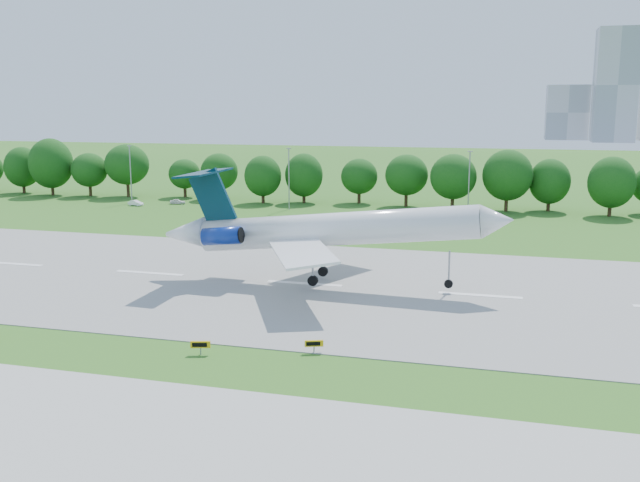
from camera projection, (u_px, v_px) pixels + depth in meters
The scene contains 10 objects.
ground at pixel (220, 356), 59.22m from camera, with size 600.00×600.00×0.00m, color #296119.
runway at pixel (304, 284), 82.90m from camera, with size 400.00×45.00×0.08m, color gray.
taxiway at pixel (99, 457), 42.15m from camera, with size 400.00×23.00×0.08m, color #ADADA8.
tree_line at pixel (397, 176), 145.24m from camera, with size 288.40×8.40×10.40m.
light_poles at pixel (376, 180), 136.38m from camera, with size 175.90×0.25×12.19m.
airliner at pixel (319, 229), 81.18m from camera, with size 40.82×29.68×12.83m.
taxi_sign_centre at pixel (200, 345), 59.37m from camera, with size 1.65×0.63×1.17m.
taxi_sign_right at pixel (314, 344), 59.76m from camera, with size 1.55×0.70×1.11m.
service_vehicle_a at pixel (136, 203), 147.23m from camera, with size 1.17×3.36×1.11m, color white.
service_vehicle_b at pixel (177, 202), 149.56m from camera, with size 1.29×3.21×1.09m, color silver.
Camera 1 is at (22.86, -52.19, 20.55)m, focal length 40.00 mm.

